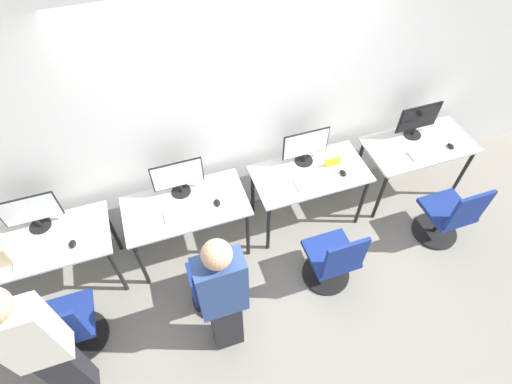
{
  "coord_description": "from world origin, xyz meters",
  "views": [
    {
      "loc": [
        -0.75,
        -2.08,
        3.69
      ],
      "look_at": [
        0.0,
        0.12,
        0.9
      ],
      "focal_mm": 28.0,
      "sensor_mm": 36.0,
      "label": 1
    }
  ],
  "objects_px": {
    "office_chair_far_left": "(70,328)",
    "mouse_right": "(343,173)",
    "keyboard_left": "(187,211)",
    "person_left": "(223,297)",
    "monitor_right": "(306,146)",
    "keyboard_right": "(316,181)",
    "keyboard_far_left": "(40,255)",
    "monitor_left": "(178,177)",
    "mouse_far_left": "(73,244)",
    "monitor_far_right": "(418,120)",
    "monitor_far_left": "(31,212)",
    "mouse_left": "(217,203)",
    "office_chair_right": "(333,261)",
    "keyboard_far_right": "(428,152)",
    "person_far_left": "(40,347)",
    "office_chair_far_right": "(448,217)",
    "office_chair_left": "(216,286)",
    "mouse_far_right": "(451,146)"
  },
  "relations": [
    {
      "from": "office_chair_far_left",
      "to": "mouse_right",
      "type": "height_order",
      "value": "office_chair_far_left"
    },
    {
      "from": "keyboard_left",
      "to": "person_left",
      "type": "height_order",
      "value": "person_left"
    },
    {
      "from": "monitor_right",
      "to": "mouse_right",
      "type": "height_order",
      "value": "monitor_right"
    },
    {
      "from": "keyboard_right",
      "to": "office_chair_far_left",
      "type": "bearing_deg",
      "value": -167.97
    },
    {
      "from": "keyboard_far_left",
      "to": "monitor_left",
      "type": "distance_m",
      "value": 1.33
    },
    {
      "from": "mouse_far_left",
      "to": "monitor_right",
      "type": "bearing_deg",
      "value": 7.13
    },
    {
      "from": "monitor_far_right",
      "to": "monitor_far_left",
      "type": "bearing_deg",
      "value": 179.55
    },
    {
      "from": "office_chair_far_left",
      "to": "mouse_left",
      "type": "distance_m",
      "value": 1.65
    },
    {
      "from": "office_chair_far_left",
      "to": "office_chair_right",
      "type": "relative_size",
      "value": 1.0
    },
    {
      "from": "office_chair_far_left",
      "to": "office_chair_right",
      "type": "bearing_deg",
      "value": -3.35
    },
    {
      "from": "keyboard_left",
      "to": "keyboard_far_right",
      "type": "height_order",
      "value": "same"
    },
    {
      "from": "person_far_left",
      "to": "monitor_right",
      "type": "relative_size",
      "value": 3.52
    },
    {
      "from": "office_chair_far_right",
      "to": "keyboard_left",
      "type": "bearing_deg",
      "value": 166.14
    },
    {
      "from": "keyboard_far_left",
      "to": "keyboard_left",
      "type": "height_order",
      "value": "same"
    },
    {
      "from": "mouse_far_left",
      "to": "office_chair_left",
      "type": "bearing_deg",
      "value": -27.59
    },
    {
      "from": "keyboard_right",
      "to": "mouse_far_right",
      "type": "xyz_separation_m",
      "value": [
        1.55,
        -0.01,
        0.01
      ]
    },
    {
      "from": "monitor_far_left",
      "to": "keyboard_far_right",
      "type": "distance_m",
      "value": 3.85
    },
    {
      "from": "monitor_right",
      "to": "mouse_far_left",
      "type": "bearing_deg",
      "value": -172.87
    },
    {
      "from": "keyboard_right",
      "to": "office_chair_far_right",
      "type": "xyz_separation_m",
      "value": [
        1.28,
        -0.58,
        -0.41
      ]
    },
    {
      "from": "keyboard_right",
      "to": "mouse_far_right",
      "type": "relative_size",
      "value": 4.65
    },
    {
      "from": "mouse_far_left",
      "to": "person_left",
      "type": "distance_m",
      "value": 1.44
    },
    {
      "from": "mouse_left",
      "to": "office_chair_right",
      "type": "height_order",
      "value": "office_chair_right"
    },
    {
      "from": "office_chair_far_left",
      "to": "office_chair_right",
      "type": "height_order",
      "value": "same"
    },
    {
      "from": "monitor_far_left",
      "to": "mouse_right",
      "type": "relative_size",
      "value": 5.33
    },
    {
      "from": "keyboard_far_left",
      "to": "mouse_right",
      "type": "xyz_separation_m",
      "value": [
        2.85,
        0.02,
        0.01
      ]
    },
    {
      "from": "monitor_far_left",
      "to": "keyboard_far_left",
      "type": "xyz_separation_m",
      "value": [
        0.0,
        -0.33,
        -0.2
      ]
    },
    {
      "from": "mouse_far_right",
      "to": "keyboard_far_right",
      "type": "bearing_deg",
      "value": 178.66
    },
    {
      "from": "keyboard_far_right",
      "to": "mouse_far_right",
      "type": "height_order",
      "value": "mouse_far_right"
    },
    {
      "from": "monitor_left",
      "to": "office_chair_far_left",
      "type": "bearing_deg",
      "value": -145.14
    },
    {
      "from": "keyboard_left",
      "to": "mouse_far_right",
      "type": "distance_m",
      "value": 2.83
    },
    {
      "from": "monitor_left",
      "to": "mouse_right",
      "type": "xyz_separation_m",
      "value": [
        1.58,
        -0.3,
        -0.19
      ]
    },
    {
      "from": "keyboard_left",
      "to": "monitor_far_right",
      "type": "bearing_deg",
      "value": 5.32
    },
    {
      "from": "office_chair_left",
      "to": "monitor_far_right",
      "type": "relative_size",
      "value": 1.82
    },
    {
      "from": "office_chair_left",
      "to": "keyboard_far_right",
      "type": "xyz_separation_m",
      "value": [
        2.47,
        0.55,
        0.41
      ]
    },
    {
      "from": "monitor_right",
      "to": "office_chair_far_right",
      "type": "height_order",
      "value": "monitor_right"
    },
    {
      "from": "keyboard_far_left",
      "to": "mouse_left",
      "type": "relative_size",
      "value": 4.65
    },
    {
      "from": "monitor_right",
      "to": "keyboard_right",
      "type": "bearing_deg",
      "value": -90.0
    },
    {
      "from": "keyboard_far_left",
      "to": "monitor_right",
      "type": "xyz_separation_m",
      "value": [
        2.55,
        0.31,
        0.2
      ]
    },
    {
      "from": "mouse_right",
      "to": "office_chair_far_right",
      "type": "xyz_separation_m",
      "value": [
        0.99,
        -0.59,
        -0.41
      ]
    },
    {
      "from": "person_left",
      "to": "mouse_right",
      "type": "distance_m",
      "value": 1.77
    },
    {
      "from": "office_chair_left",
      "to": "person_left",
      "type": "xyz_separation_m",
      "value": [
        -0.0,
        -0.37,
        0.51
      ]
    },
    {
      "from": "person_far_left",
      "to": "person_left",
      "type": "relative_size",
      "value": 1.07
    },
    {
      "from": "keyboard_far_left",
      "to": "office_chair_far_left",
      "type": "bearing_deg",
      "value": -81.47
    },
    {
      "from": "office_chair_right",
      "to": "office_chair_far_right",
      "type": "height_order",
      "value": "same"
    },
    {
      "from": "keyboard_far_right",
      "to": "mouse_left",
      "type": "bearing_deg",
      "value": 178.59
    },
    {
      "from": "keyboard_far_left",
      "to": "office_chair_far_left",
      "type": "relative_size",
      "value": 0.48
    },
    {
      "from": "monitor_far_left",
      "to": "person_left",
      "type": "height_order",
      "value": "person_left"
    },
    {
      "from": "monitor_left",
      "to": "monitor_far_left",
      "type": "bearing_deg",
      "value": 179.52
    },
    {
      "from": "monitor_left",
      "to": "monitor_right",
      "type": "distance_m",
      "value": 1.28
    },
    {
      "from": "monitor_left",
      "to": "keyboard_left",
      "type": "bearing_deg",
      "value": -90.0
    }
  ]
}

